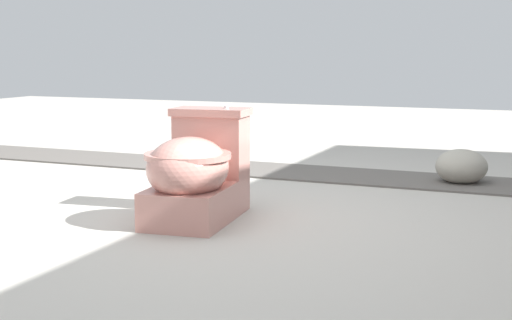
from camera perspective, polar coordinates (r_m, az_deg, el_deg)
ground_plane at (r=3.31m, az=-2.14°, el=-4.91°), size 14.00×14.00×0.00m
gravel_strip at (r=4.43m, az=11.17°, el=-1.50°), size 0.56×8.00×0.01m
toilet at (r=3.30m, az=-4.84°, el=-1.07°), size 0.67×0.44×0.52m
boulder_near at (r=4.38m, az=16.11°, el=-0.51°), size 0.34×0.35×0.21m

